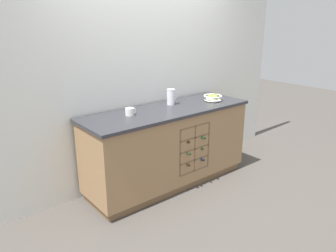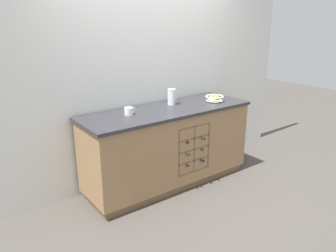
% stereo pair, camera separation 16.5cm
% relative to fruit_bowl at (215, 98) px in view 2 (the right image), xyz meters
% --- Properties ---
extents(ground_plane, '(14.00, 14.00, 0.00)m').
position_rel_fruit_bowl_xyz_m(ground_plane, '(-0.67, 0.05, -0.97)').
color(ground_plane, '#4C4742').
extents(back_wall, '(4.40, 0.06, 2.55)m').
position_rel_fruit_bowl_xyz_m(back_wall, '(-0.67, 0.44, 0.30)').
color(back_wall, silver).
rests_on(back_wall, ground_plane).
extents(kitchen_island, '(2.03, 0.69, 0.93)m').
position_rel_fruit_bowl_xyz_m(kitchen_island, '(-0.67, 0.05, -0.50)').
color(kitchen_island, brown).
rests_on(kitchen_island, ground_plane).
extents(fruit_bowl, '(0.23, 0.23, 0.09)m').
position_rel_fruit_bowl_xyz_m(fruit_bowl, '(0.00, 0.00, 0.00)').
color(fruit_bowl, silver).
rests_on(fruit_bowl, kitchen_island).
extents(white_pitcher, '(0.15, 0.10, 0.19)m').
position_rel_fruit_bowl_xyz_m(white_pitcher, '(-0.52, 0.19, 0.05)').
color(white_pitcher, white).
rests_on(white_pitcher, kitchen_island).
extents(ceramic_mug, '(0.13, 0.09, 0.08)m').
position_rel_fruit_bowl_xyz_m(ceramic_mug, '(-1.15, 0.11, -0.00)').
color(ceramic_mug, white).
rests_on(ceramic_mug, kitchen_island).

